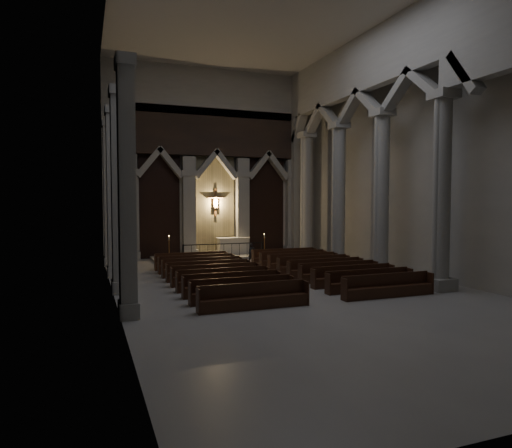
{
  "coord_description": "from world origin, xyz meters",
  "views": [
    {
      "loc": [
        -7.95,
        -17.1,
        3.66
      ],
      "look_at": [
        -0.43,
        3.0,
        2.53
      ],
      "focal_mm": 32.0,
      "sensor_mm": 36.0,
      "label": 1
    }
  ],
  "objects_px": {
    "candle_stand_left": "(169,255)",
    "pews": "(273,274)",
    "altar_rail": "(224,249)",
    "worshipper": "(252,253)",
    "candle_stand_right": "(264,252)",
    "altar": "(233,246)"
  },
  "relations": [
    {
      "from": "candle_stand_left",
      "to": "altar",
      "type": "bearing_deg",
      "value": 22.25
    },
    {
      "from": "candle_stand_right",
      "to": "worshipper",
      "type": "relative_size",
      "value": 1.36
    },
    {
      "from": "altar",
      "to": "altar_rail",
      "type": "height_order",
      "value": "altar"
    },
    {
      "from": "worshipper",
      "to": "candle_stand_right",
      "type": "bearing_deg",
      "value": 46.01
    },
    {
      "from": "candle_stand_right",
      "to": "pews",
      "type": "relative_size",
      "value": 0.16
    },
    {
      "from": "candle_stand_left",
      "to": "altar_rail",
      "type": "bearing_deg",
      "value": 7.08
    },
    {
      "from": "altar_rail",
      "to": "candle_stand_left",
      "type": "distance_m",
      "value": 3.48
    },
    {
      "from": "altar",
      "to": "candle_stand_right",
      "type": "bearing_deg",
      "value": -49.51
    },
    {
      "from": "candle_stand_left",
      "to": "pews",
      "type": "bearing_deg",
      "value": -65.21
    },
    {
      "from": "altar",
      "to": "altar_rail",
      "type": "relative_size",
      "value": 0.41
    },
    {
      "from": "candle_stand_left",
      "to": "pews",
      "type": "xyz_separation_m",
      "value": [
        3.45,
        -7.46,
        -0.16
      ]
    },
    {
      "from": "candle_stand_left",
      "to": "pews",
      "type": "height_order",
      "value": "candle_stand_left"
    },
    {
      "from": "candle_stand_left",
      "to": "candle_stand_right",
      "type": "height_order",
      "value": "candle_stand_left"
    },
    {
      "from": "pews",
      "to": "worshipper",
      "type": "relative_size",
      "value": 8.72
    },
    {
      "from": "altar_rail",
      "to": "worshipper",
      "type": "relative_size",
      "value": 4.48
    },
    {
      "from": "altar_rail",
      "to": "worshipper",
      "type": "height_order",
      "value": "worshipper"
    },
    {
      "from": "candle_stand_right",
      "to": "worshipper",
      "type": "height_order",
      "value": "candle_stand_right"
    },
    {
      "from": "altar_rail",
      "to": "worshipper",
      "type": "bearing_deg",
      "value": -62.57
    },
    {
      "from": "candle_stand_right",
      "to": "worshipper",
      "type": "xyz_separation_m",
      "value": [
        -1.47,
        -1.68,
        0.15
      ]
    },
    {
      "from": "altar",
      "to": "worshipper",
      "type": "xyz_separation_m",
      "value": [
        0.05,
        -3.46,
        -0.11
      ]
    },
    {
      "from": "pews",
      "to": "worshipper",
      "type": "height_order",
      "value": "worshipper"
    },
    {
      "from": "candle_stand_right",
      "to": "pews",
      "type": "height_order",
      "value": "candle_stand_right"
    }
  ]
}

